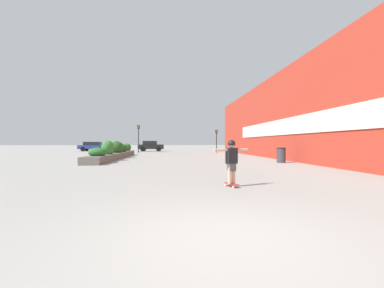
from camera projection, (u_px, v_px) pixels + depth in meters
ground_plane at (230, 239)px, 3.52m from camera, size 300.00×300.00×0.00m
building_wall_right at (285, 115)px, 19.86m from camera, size 0.67×41.54×6.95m
planter_box at (115, 153)px, 21.82m from camera, size 1.27×14.06×1.50m
skateboard at (232, 185)px, 7.66m from camera, size 0.39×0.60×0.10m
skateboarder at (232, 157)px, 7.65m from camera, size 1.16×0.54×1.31m
trash_bin at (281, 155)px, 16.97m from camera, size 0.59×0.59×1.00m
car_leftmost at (93, 146)px, 40.77m from camera, size 4.50×2.02×1.48m
car_center_left at (151, 146)px, 40.24m from camera, size 3.92×1.97×1.62m
traffic_light_left at (139, 134)px, 33.45m from camera, size 0.28×0.30×3.62m
traffic_light_right at (217, 137)px, 34.57m from camera, size 0.28×0.30×3.07m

